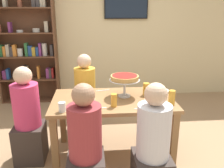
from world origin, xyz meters
TOP-DOWN VIEW (x-y plane):
  - ground_plane at (0.00, 0.00)m, footprint 12.00×12.00m
  - rear_partition at (0.00, 2.20)m, footprint 8.00×0.12m
  - dining_table at (0.00, 0.00)m, footprint 1.40×0.82m
  - bookshelf at (-1.44, 2.01)m, footprint 1.10×0.30m
  - television at (0.45, 2.11)m, footprint 0.84×0.05m
  - diner_head_west at (-0.98, -0.02)m, footprint 0.34×0.34m
  - diner_near_right at (0.30, -0.73)m, footprint 0.34×0.34m
  - diner_far_left at (-0.34, 0.68)m, footprint 0.34×0.34m
  - diner_near_left at (-0.31, -0.69)m, footprint 0.34×0.34m
  - deep_dish_pizza_stand at (0.15, 0.07)m, footprint 0.36×0.36m
  - salad_plate_near_diner at (0.62, 0.23)m, footprint 0.23×0.23m
  - salad_plate_far_diner at (-0.31, -0.00)m, footprint 0.23×0.23m
  - beer_glass_amber_tall at (-0.01, -0.23)m, footprint 0.07×0.07m
  - beer_glass_amber_short at (0.42, 0.10)m, footprint 0.08×0.08m
  - beer_glass_amber_spare at (0.62, -0.25)m, footprint 0.07×0.07m
  - water_glass_clear_near at (-0.54, -0.31)m, footprint 0.07×0.07m
  - cutlery_fork_near at (0.29, -0.32)m, footprint 0.18×0.03m
  - cutlery_knife_near at (-0.10, 0.30)m, footprint 0.18×0.05m
  - cutlery_fork_far at (-0.18, -0.25)m, footprint 0.18×0.03m
  - cutlery_knife_far at (-0.33, 0.25)m, footprint 0.18×0.02m

SIDE VIEW (x-z plane):
  - ground_plane at x=0.00m, z-range 0.00..0.00m
  - diner_head_west at x=-0.98m, z-range -0.08..1.07m
  - diner_near_right at x=0.30m, z-range -0.08..1.07m
  - diner_far_left at x=-0.34m, z-range -0.08..1.07m
  - diner_near_left at x=-0.31m, z-range -0.08..1.07m
  - dining_table at x=0.00m, z-range 0.27..1.01m
  - cutlery_fork_near at x=0.29m, z-range 0.74..0.74m
  - cutlery_knife_near at x=-0.10m, z-range 0.74..0.74m
  - cutlery_fork_far at x=-0.18m, z-range 0.74..0.74m
  - cutlery_knife_far at x=-0.33m, z-range 0.74..0.74m
  - salad_plate_near_diner at x=0.62m, z-range 0.72..0.79m
  - salad_plate_far_diner at x=-0.31m, z-range 0.73..0.80m
  - water_glass_clear_near at x=-0.54m, z-range 0.74..0.84m
  - beer_glass_amber_tall at x=-0.01m, z-range 0.74..0.88m
  - beer_glass_amber_short at x=0.42m, z-range 0.74..0.89m
  - beer_glass_amber_spare at x=0.62m, z-range 0.74..0.91m
  - deep_dish_pizza_stand at x=0.15m, z-range 0.83..1.09m
  - bookshelf at x=-1.44m, z-range 0.01..2.22m
  - rear_partition at x=0.00m, z-range 0.00..2.80m
  - television at x=0.45m, z-range 1.57..2.08m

